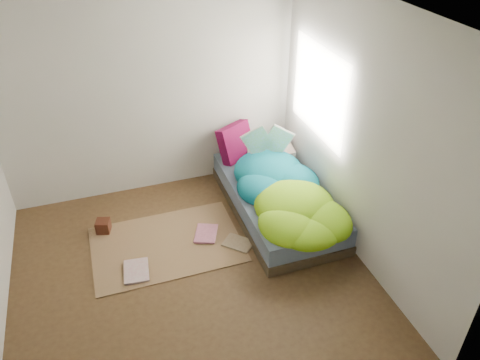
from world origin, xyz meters
name	(u,v)px	position (x,y,z in m)	size (l,w,h in m)	color
ground	(192,276)	(0.00, 0.00, 0.00)	(3.50, 3.50, 0.00)	#442D1A
room_walls	(182,134)	(0.01, 0.01, 1.63)	(3.54, 3.54, 2.62)	beige
bed	(277,200)	(1.22, 0.72, 0.17)	(1.00, 2.00, 0.34)	#342A1C
duvet	(285,186)	(1.22, 0.50, 0.51)	(0.96, 1.84, 0.34)	#075177
rug	(167,244)	(-0.15, 0.55, 0.01)	(1.60, 1.10, 0.01)	brown
pillow_floral	(269,151)	(1.41, 1.44, 0.41)	(0.59, 0.37, 0.13)	white
pillow_magenta	(236,142)	(0.97, 1.52, 0.57)	(0.46, 0.14, 0.46)	#43041B
open_book	(268,134)	(1.26, 1.15, 0.83)	(0.50, 0.11, 0.31)	green
wooden_box	(103,226)	(-0.78, 1.00, 0.09)	(0.15, 0.15, 0.15)	#371A0C
floor_book_a	(124,273)	(-0.65, 0.24, 0.02)	(0.25, 0.34, 0.03)	beige
floor_book_b	(195,233)	(0.19, 0.60, 0.03)	(0.24, 0.32, 0.03)	#CD7695
floor_book_c	(234,250)	(0.52, 0.21, 0.02)	(0.23, 0.31, 0.02)	tan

